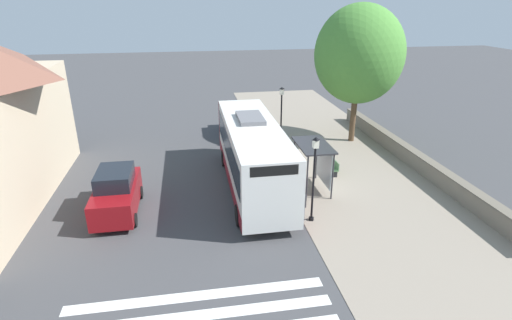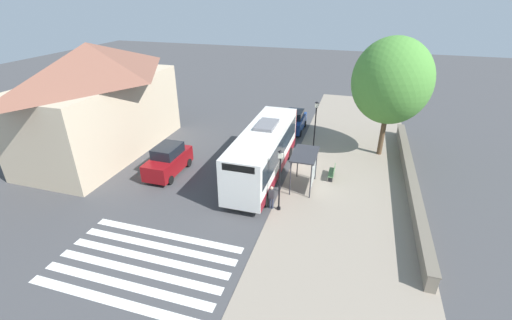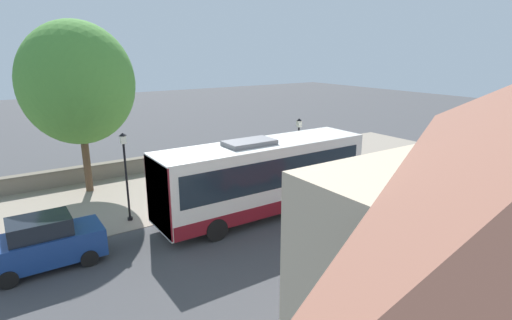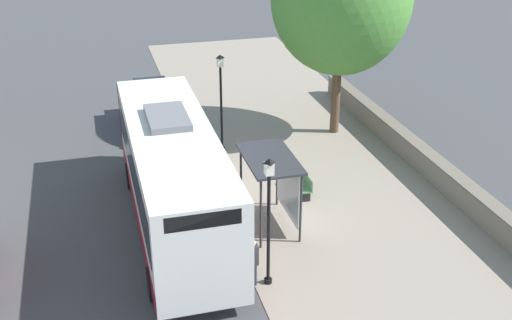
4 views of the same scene
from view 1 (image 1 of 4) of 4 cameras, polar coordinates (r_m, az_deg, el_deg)
name	(u,v)px [view 1 (image 1 of 4)]	position (r m, az deg, el deg)	size (l,w,h in m)	color
ground_plane	(277,174)	(23.69, 2.99, -1.96)	(120.00, 120.00, 0.00)	#424244
sidewalk_plaza	(349,168)	(25.00, 13.12, -1.18)	(9.00, 44.00, 0.02)	gray
stone_wall	(411,157)	(26.60, 21.30, 0.44)	(0.60, 20.00, 1.01)	slate
bus	(253,154)	(21.22, -0.47, 0.91)	(2.79, 10.72, 3.83)	silver
bus_shelter	(316,153)	(21.21, 8.57, 1.07)	(1.64, 2.90, 2.59)	#2D2D33
pedestrian	(302,204)	(18.49, 6.59, -6.21)	(0.34, 0.22, 1.59)	#2D3347
bench	(332,166)	(23.96, 10.81, -0.83)	(0.40, 1.54, 0.88)	#4C7247
street_lamp_near	(314,173)	(17.95, 8.28, -1.78)	(0.28, 0.28, 4.12)	black
street_lamp_far	(281,113)	(26.95, 3.63, 6.75)	(0.28, 0.28, 4.26)	black
shade_tree	(359,55)	(28.59, 14.51, 14.37)	(6.00, 6.00, 9.44)	brown
parked_car_behind_bus	(238,121)	(30.62, -2.61, 5.60)	(1.90, 4.04, 1.97)	navy
parked_car_far_lane	(117,193)	(20.17, -19.29, -4.48)	(1.99, 4.35, 2.19)	maroon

